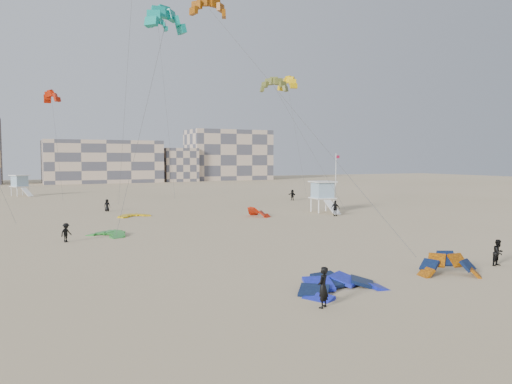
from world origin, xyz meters
name	(u,v)px	position (x,y,z in m)	size (l,w,h in m)	color
ground	(312,311)	(0.00, 0.00, 0.00)	(320.00, 320.00, 0.00)	tan
kite_ground_blue	(342,291)	(3.24, 2.24, 0.00)	(5.05, 5.16, 1.27)	#1C24E8
kite_ground_orange	(449,275)	(10.94, 2.37, 0.00)	(3.33, 2.80, 1.99)	orange
kite_ground_green	(108,236)	(-4.83, 26.58, 0.00)	(3.52, 3.70, 0.72)	green
kite_ground_red_far	(258,216)	(13.82, 34.30, 0.00)	(3.29, 2.94, 1.82)	#C41600
kite_ground_yellow	(134,217)	(0.36, 40.49, 0.00)	(3.50, 3.68, 0.41)	#E3A105
kitesurfer_main	(323,287)	(0.70, 0.20, 0.96)	(0.70, 0.46, 1.92)	black
kitesurfer_b	(498,253)	(15.86, 2.98, 0.85)	(0.83, 0.65, 1.70)	black
kitesurfer_c	(66,233)	(-8.46, 24.62, 0.79)	(1.02, 0.59, 1.58)	black
kitesurfer_d	(335,208)	(22.28, 30.61, 0.94)	(1.10, 0.46, 1.87)	black
kitesurfer_e	(107,205)	(-1.54, 48.01, 0.79)	(0.78, 0.51, 1.59)	black
kitesurfer_f	(292,195)	(28.87, 52.59, 0.88)	(1.64, 0.52, 1.77)	black
kite_fly_teal_a	(166,21)	(-1.16, 19.73, 17.55)	(6.50, 4.66, 17.86)	teal
kite_fly_orange	(209,9)	(6.13, 29.96, 22.14)	(5.38, 28.27, 22.22)	orange
kite_fly_olive	(274,86)	(15.29, 33.21, 15.32)	(9.74, 5.91, 15.45)	brown
kite_fly_yellow	(287,85)	(29.27, 55.16, 19.28)	(4.61, 6.49, 19.68)	#E3A105
kite_fly_teal_b	(158,25)	(8.69, 60.18, 27.97)	(4.35, 10.27, 27.98)	teal
kite_fly_red	(52,98)	(-7.10, 61.86, 15.96)	(4.56, 8.98, 16.27)	#C41600
lifeguard_tower_near	(323,197)	(23.35, 35.04, 1.99)	(3.08, 5.60, 4.00)	white
lifeguard_tower_far	(20,186)	(-11.75, 82.29, 1.93)	(3.71, 5.84, 3.90)	white
flagpole	(336,180)	(26.95, 37.34, 4.00)	(0.62, 0.09, 7.60)	white
condo_mid	(102,162)	(10.00, 130.00, 6.00)	(32.00, 16.00, 12.00)	beige
condo_east	(228,155)	(50.00, 132.00, 8.00)	(26.00, 14.00, 16.00)	beige
condo_fill_right	(178,165)	(32.00, 128.00, 5.00)	(10.00, 10.00, 10.00)	beige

